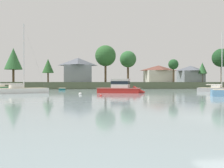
{
  "coord_description": "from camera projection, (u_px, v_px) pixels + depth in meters",
  "views": [
    {
      "loc": [
        -7.26,
        -11.54,
        1.81
      ],
      "look_at": [
        -1.2,
        34.08,
        1.55
      ],
      "focal_mm": 39.48,
      "sensor_mm": 36.0,
      "label": 1
    }
  ],
  "objects": [
    {
      "name": "sailboat_green",
      "position": [
        0.0,
        89.0,
        58.7
      ],
      "size": [
        6.35,
        7.89,
        11.81
      ],
      "color": "#236B3D",
      "rests_on": "ground"
    },
    {
      "name": "cottage_eastern",
      "position": [
        191.0,
        74.0,
        96.09
      ],
      "size": [
        9.1,
        8.43,
        6.43
      ],
      "color": "gray",
      "rests_on": "far_shore_bank"
    },
    {
      "name": "mooring_buoy_white",
      "position": [
        80.0,
        94.0,
        37.02
      ],
      "size": [
        0.49,
        0.49,
        0.54
      ],
      "color": "white",
      "rests_on": "ground"
    },
    {
      "name": "cottage_hillside",
      "position": [
        159.0,
        74.0,
        89.33
      ],
      "size": [
        10.07,
        8.36,
        6.07
      ],
      "color": "silver",
      "rests_on": "far_shore_bank"
    },
    {
      "name": "mooring_buoy_red",
      "position": [
        101.0,
        96.0,
        32.6
      ],
      "size": [
        0.35,
        0.35,
        0.4
      ],
      "color": "red",
      "rests_on": "ground"
    },
    {
      "name": "shore_tree_far_left",
      "position": [
        105.0,
        56.0,
        85.63
      ],
      "size": [
        7.26,
        7.26,
        12.83
      ],
      "color": "brown",
      "rests_on": "far_shore_bank"
    },
    {
      "name": "shore_tree_inland_c",
      "position": [
        128.0,
        59.0,
        92.85
      ],
      "size": [
        6.22,
        6.22,
        11.81
      ],
      "color": "brown",
      "rests_on": "far_shore_bank"
    },
    {
      "name": "far_shore_bank",
      "position": [
        99.0,
        85.0,
        90.19
      ],
      "size": [
        169.61,
        42.29,
        1.98
      ],
      "primitive_type": "cube",
      "color": "#4C563D",
      "rests_on": "ground"
    },
    {
      "name": "shore_tree_right",
      "position": [
        202.0,
        68.0,
        92.75
      ],
      "size": [
        3.45,
        3.45,
        7.45
      ],
      "color": "brown",
      "rests_on": "far_shore_bank"
    },
    {
      "name": "shore_tree_far_right",
      "position": [
        173.0,
        65.0,
        84.82
      ],
      "size": [
        3.51,
        3.51,
        7.92
      ],
      "color": "brown",
      "rests_on": "far_shore_bank"
    },
    {
      "name": "cottage_behind_trees",
      "position": [
        78.0,
        70.0,
        84.11
      ],
      "size": [
        9.69,
        9.9,
        8.3
      ],
      "color": "gray",
      "rests_on": "far_shore_bank"
    },
    {
      "name": "shore_tree_center_right",
      "position": [
        13.0,
        59.0,
        88.04
      ],
      "size": [
        6.27,
        6.27,
        12.24
      ],
      "color": "brown",
      "rests_on": "far_shore_bank"
    },
    {
      "name": "cruiser_red",
      "position": [
        123.0,
        89.0,
        42.73
      ],
      "size": [
        8.64,
        5.34,
        4.86
      ],
      "color": "#B2231E",
      "rests_on": "ground"
    },
    {
      "name": "sailboat_white",
      "position": [
        19.0,
        92.0,
        41.95
      ],
      "size": [
        9.65,
        6.87,
        12.56
      ],
      "color": "white",
      "rests_on": "ground"
    },
    {
      "name": "dinghy_teal",
      "position": [
        62.0,
        89.0,
        59.44
      ],
      "size": [
        1.82,
        3.97,
        0.7
      ],
      "color": "#196B70",
      "rests_on": "ground"
    },
    {
      "name": "shore_tree_center_left",
      "position": [
        221.0,
        58.0,
        89.12
      ],
      "size": [
        6.68,
        6.68,
        12.17
      ],
      "color": "brown",
      "rests_on": "far_shore_bank"
    },
    {
      "name": "shore_tree_center",
      "position": [
        48.0,
        66.0,
        81.53
      ],
      "size": [
        3.79,
        3.79,
        7.72
      ],
      "color": "brown",
      "rests_on": "far_shore_bank"
    },
    {
      "name": "sailboat_grey",
      "position": [
        219.0,
        91.0,
        47.7
      ],
      "size": [
        6.59,
        7.44,
        12.03
      ],
      "color": "gray",
      "rests_on": "ground"
    }
  ]
}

